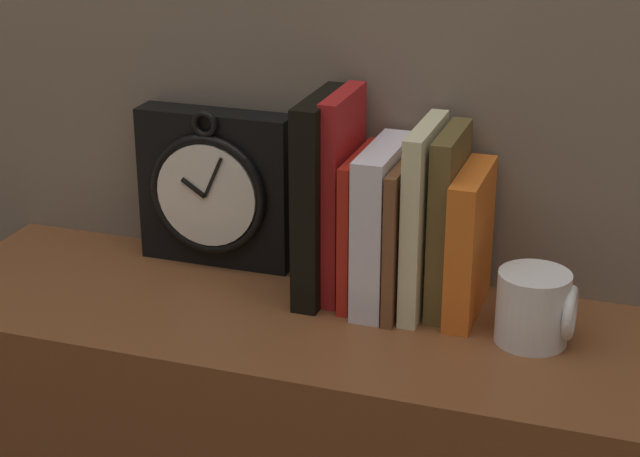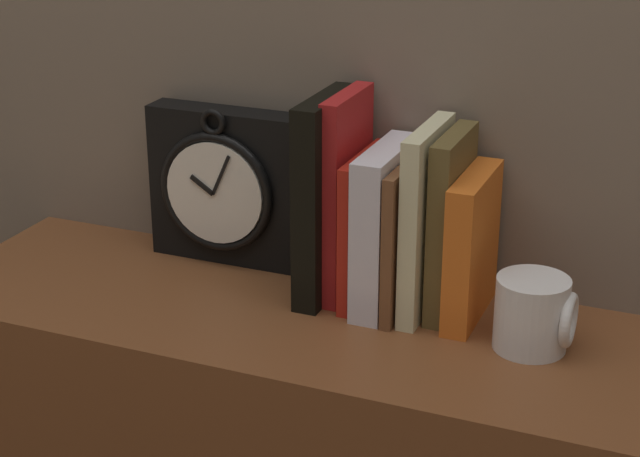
{
  "view_description": "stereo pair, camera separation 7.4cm",
  "coord_description": "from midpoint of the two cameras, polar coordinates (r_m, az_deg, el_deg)",
  "views": [
    {
      "loc": [
        0.36,
        -1.07,
        1.37
      ],
      "look_at": [
        0.0,
        0.0,
        0.92
      ],
      "focal_mm": 60.0,
      "sensor_mm": 36.0,
      "label": 1
    },
    {
      "loc": [
        0.43,
        -1.04,
        1.37
      ],
      "look_at": [
        0.0,
        0.0,
        0.92
      ],
      "focal_mm": 60.0,
      "sensor_mm": 36.0,
      "label": 2
    }
  ],
  "objects": [
    {
      "name": "book_slot1_red",
      "position": [
        1.28,
        -0.28,
        1.77
      ],
      "size": [
        0.02,
        0.12,
        0.25
      ],
      "color": "#B11E1F",
      "rests_on": "bookshelf"
    },
    {
      "name": "clock",
      "position": [
        1.38,
        -7.17,
        2.11
      ],
      "size": [
        0.2,
        0.06,
        0.21
      ],
      "color": "black",
      "rests_on": "bookshelf"
    },
    {
      "name": "mug",
      "position": [
        1.21,
        9.7,
        -4.22
      ],
      "size": [
        0.09,
        0.08,
        0.08
      ],
      "color": "white",
      "rests_on": "bookshelf"
    },
    {
      "name": "book_slot7_orange",
      "position": [
        1.25,
        6.32,
        -0.79
      ],
      "size": [
        0.03,
        0.14,
        0.18
      ],
      "color": "orange",
      "rests_on": "bookshelf"
    },
    {
      "name": "book_slot6_brown",
      "position": [
        1.25,
        5.17,
        0.39
      ],
      "size": [
        0.02,
        0.12,
        0.22
      ],
      "color": "brown",
      "rests_on": "bookshelf"
    },
    {
      "name": "book_slot4_brown",
      "position": [
        1.26,
        2.83,
        -0.29
      ],
      "size": [
        0.01,
        0.15,
        0.18
      ],
      "color": "brown",
      "rests_on": "bookshelf"
    },
    {
      "name": "book_slot5_cream",
      "position": [
        1.25,
        3.84,
        0.55
      ],
      "size": [
        0.02,
        0.14,
        0.23
      ],
      "color": "beige",
      "rests_on": "bookshelf"
    },
    {
      "name": "book_slot0_black",
      "position": [
        1.28,
        -1.57,
        1.68
      ],
      "size": [
        0.03,
        0.14,
        0.25
      ],
      "color": "black",
      "rests_on": "bookshelf"
    },
    {
      "name": "book_slot3_white",
      "position": [
        1.27,
        1.65,
        0.15
      ],
      "size": [
        0.04,
        0.14,
        0.2
      ],
      "color": "silver",
      "rests_on": "bookshelf"
    },
    {
      "name": "book_slot2_red",
      "position": [
        1.28,
        0.42,
        0.13
      ],
      "size": [
        0.01,
        0.13,
        0.18
      ],
      "color": "red",
      "rests_on": "bookshelf"
    }
  ]
}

